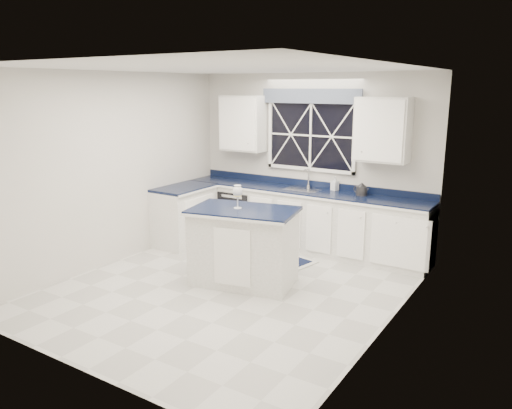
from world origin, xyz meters
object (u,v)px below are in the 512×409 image
Objects in this scene: island at (244,246)px; soap_bottle at (335,183)px; kettle at (361,189)px; wine_glass at (238,192)px; dishwasher at (243,213)px; faucet at (308,178)px.

soap_bottle is at bearing 66.05° from island.
kettle is 0.50m from soap_bottle.
wine_glass is 1.41× the size of soap_bottle.
dishwasher is 2.17m from wine_glass.
wine_glass is (1.07, -1.71, 0.79)m from dishwasher.
faucet is 1.14× the size of kettle.
wine_glass is at bearing -103.81° from soap_bottle.
dishwasher is at bearing -161.40° from kettle.
dishwasher is 2.05m from island.
wine_glass reaches higher than kettle.
wine_glass is at bearing -90.85° from faucet.
soap_bottle is (0.48, 1.93, -0.15)m from wine_glass.
dishwasher is at bearing 122.01° from wine_glass.
faucet is 1.91m from wine_glass.
faucet reaches higher than soap_bottle.
kettle reaches higher than dishwasher.
kettle is 1.25× the size of soap_bottle.
soap_bottle is (1.55, 0.22, 0.64)m from dishwasher.
wine_glass is (-0.03, -1.91, 0.10)m from faucet.
island is at bearing -101.83° from soap_bottle.
faucet is 1.01× the size of wine_glass.
island is at bearing 14.99° from wine_glass.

